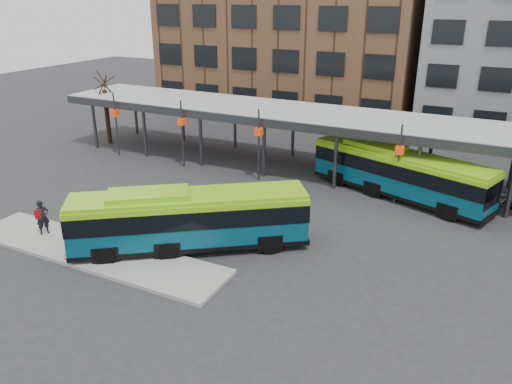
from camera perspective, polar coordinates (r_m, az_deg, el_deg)
name	(u,v)px	position (r m, az deg, el deg)	size (l,w,h in m)	color
ground	(225,251)	(24.35, -3.59, -6.80)	(120.00, 120.00, 0.00)	#28282B
boarding_island	(94,252)	(25.31, -18.02, -6.52)	(14.00, 3.00, 0.18)	gray
canopy	(319,117)	(34.02, 7.22, 8.48)	(40.00, 6.53, 4.80)	#999B9E
tree	(107,114)	(42.97, -16.66, 8.51)	(1.64, 1.64, 5.60)	black
building_brick	(295,0)	(54.57, 4.47, 21.05)	(26.00, 14.00, 22.00)	brown
bus_front	(189,218)	(24.11, -7.69, -2.99)	(10.50, 8.49, 3.09)	#084358
bus_rear	(399,172)	(31.34, 16.04, 2.23)	(11.29, 5.81, 3.07)	#084358
pedestrian	(42,217)	(27.47, -23.23, -2.65)	(0.69, 0.78, 1.80)	black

